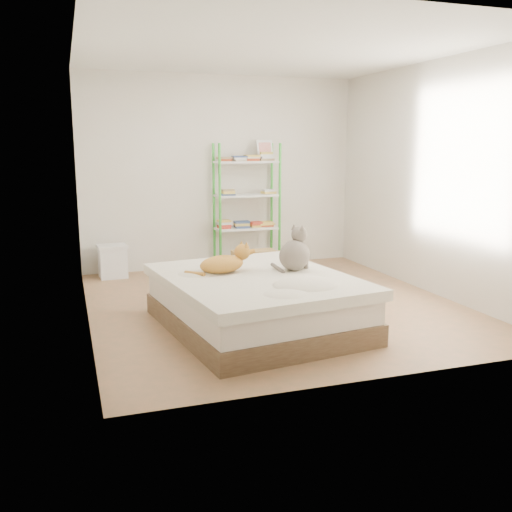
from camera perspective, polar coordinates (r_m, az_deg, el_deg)
name	(u,v)px	position (r m, az deg, el deg)	size (l,w,h in m)	color
room	(274,182)	(5.90, 1.82, 7.40)	(3.81, 4.21, 2.61)	#AD7851
bed	(256,302)	(5.28, 0.00, -4.60)	(1.82, 2.15, 0.50)	brown
orange_cat	(222,262)	(5.31, -3.44, -0.60)	(0.52, 0.28, 0.21)	orange
grey_cat	(295,249)	(5.41, 3.89, 0.74)	(0.31, 0.37, 0.42)	gray
shelf_unit	(247,203)	(7.80, -0.89, 5.28)	(0.88, 0.36, 1.74)	green
cardboard_box	(256,266)	(7.08, -0.01, -1.06)	(0.56, 0.53, 0.44)	olive
white_bin	(113,261)	(7.52, -14.14, -0.49)	(0.38, 0.34, 0.42)	white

